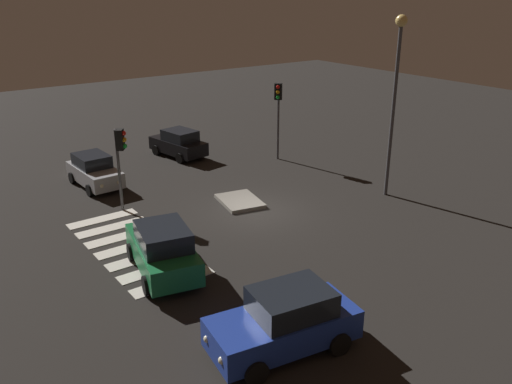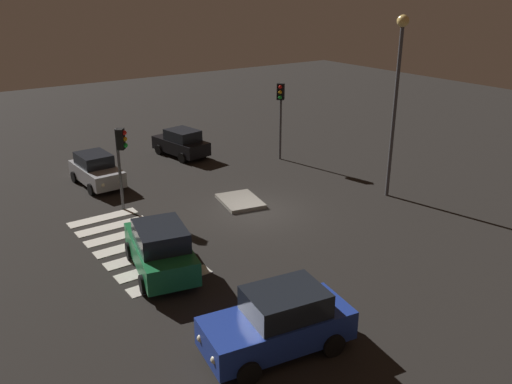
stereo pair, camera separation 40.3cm
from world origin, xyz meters
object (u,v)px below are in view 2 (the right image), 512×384
object	(u,v)px
car_blue	(279,322)
car_black	(181,143)
traffic_island	(240,201)
car_silver	(96,170)
car_green	(160,249)
traffic_light_south	(121,149)
traffic_light_west	(281,103)
street_lamp	(397,79)

from	to	relation	value
car_blue	car_black	bearing A→B (deg)	-100.62
traffic_island	car_silver	xyz separation A→B (m)	(-6.54, -4.90, 0.75)
car_black	traffic_island	bearing A→B (deg)	161.87
car_green	car_silver	bearing A→B (deg)	5.62
traffic_light_south	traffic_island	bearing A→B (deg)	11.33
car_silver	car_blue	world-z (taller)	car_blue
car_black	traffic_light_west	xyz separation A→B (m)	(4.13, 4.61, 2.70)
street_lamp	traffic_island	bearing A→B (deg)	-117.25
traffic_light_west	traffic_light_south	size ratio (longest dim) A/B	1.18
car_black	street_lamp	bearing A→B (deg)	-165.47
car_black	car_green	xyz separation A→B (m)	(12.61, -7.43, 0.10)
traffic_light_west	traffic_light_south	xyz separation A→B (m)	(2.08, -10.83, -0.53)
car_silver	traffic_light_west	world-z (taller)	traffic_light_west
traffic_island	car_silver	size ratio (longest dim) A/B	0.68
car_black	traffic_light_west	size ratio (longest dim) A/B	0.88
car_black	street_lamp	xyz separation A→B (m)	(12.08, 5.45, 5.05)
street_lamp	car_silver	bearing A→B (deg)	-130.70
car_silver	car_blue	xyz separation A→B (m)	(16.73, -0.46, 0.11)
traffic_light_west	street_lamp	distance (m)	8.33
car_black	car_green	bearing A→B (deg)	139.74
car_green	street_lamp	bearing A→B (deg)	-75.23
traffic_island	car_black	distance (m)	8.74
car_green	street_lamp	size ratio (longest dim) A/B	0.53
traffic_light_west	traffic_island	bearing A→B (deg)	-7.52
car_silver	street_lamp	xyz separation A→B (m)	(10.00, 11.62, 5.05)
car_blue	traffic_light_west	distance (m)	18.68
car_green	traffic_light_south	distance (m)	6.84
traffic_island	street_lamp	distance (m)	9.53
car_black	car_blue	size ratio (longest dim) A/B	0.89
car_black	car_silver	xyz separation A→B (m)	(2.08, -6.17, -0.00)
car_blue	street_lamp	world-z (taller)	street_lamp
car_blue	traffic_light_south	size ratio (longest dim) A/B	1.16
car_black	car_green	world-z (taller)	car_green
car_silver	car_black	bearing A→B (deg)	106.14
car_blue	car_green	size ratio (longest dim) A/B	0.99
traffic_island	street_lamp	bearing A→B (deg)	62.75
car_green	traffic_light_south	world-z (taller)	traffic_light_south
car_blue	car_silver	bearing A→B (deg)	-82.77
traffic_light_south	street_lamp	bearing A→B (deg)	10.62
traffic_island	traffic_light_south	xyz separation A→B (m)	(-2.42, -4.95, 2.93)
car_black	street_lamp	world-z (taller)	street_lamp
car_blue	traffic_light_west	world-z (taller)	traffic_light_west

